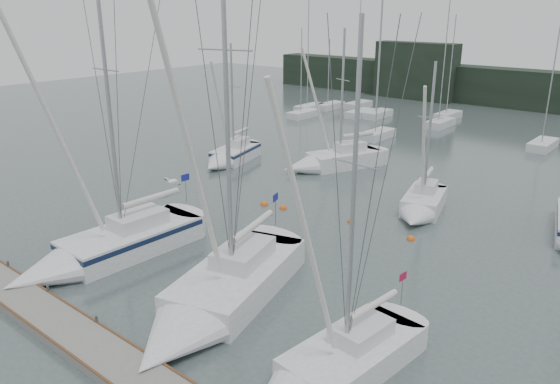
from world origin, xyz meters
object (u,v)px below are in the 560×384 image
Objects in this scene: sailboat_mid_b at (327,162)px; buoy_b at (411,239)px; buoy_a at (283,208)px; buoy_d at (351,222)px; sailboat_near_right at (322,377)px; sailboat_near_left at (98,252)px; sailboat_mid_c at (421,207)px; sailboat_mid_a at (229,157)px; sailboat_near_center at (210,304)px; buoy_c at (264,205)px.

sailboat_mid_b is 24.67× the size of buoy_b.
sailboat_mid_b is 23.61× the size of buoy_a.
sailboat_mid_b is 11.86m from buoy_d.
sailboat_near_right reaches higher than sailboat_mid_b.
sailboat_mid_c is (9.88, 17.38, -0.12)m from sailboat_near_left.
buoy_d is at bearing 124.94° from sailboat_near_right.
sailboat_near_right is 1.26× the size of sailboat_mid_a.
sailboat_near_center is at bearing -110.08° from sailboat_mid_c.
sailboat_near_center reaches higher than buoy_d.
buoy_a is 1.04× the size of buoy_b.
sailboat_mid_b is at bearing 132.67° from buoy_d.
sailboat_mid_c is (1.46, 17.19, -0.08)m from sailboat_near_center.
sailboat_near_right is 16.13m from buoy_d.
sailboat_near_center is at bearing -57.86° from buoy_c.
buoy_a is 0.94× the size of buoy_c.
buoy_b is (11.23, 13.49, -0.67)m from sailboat_near_left.
buoy_a is 1.47m from buoy_c.
sailboat_mid_c is (10.82, -4.86, -0.06)m from sailboat_mid_b.
sailboat_near_right reaches higher than sailboat_mid_c.
sailboat_mid_b reaches higher than sailboat_mid_a.
sailboat_near_center is 13.42m from buoy_d.
sailboat_near_right reaches higher than buoy_d.
sailboat_near_center is at bearing -84.29° from buoy_d.
sailboat_near_center reaches higher than buoy_b.
buoy_d is (6.30, 1.18, 0.00)m from buoy_c.
sailboat_near_center is 1.40× the size of sailboat_near_right.
sailboat_near_right is 1.31× the size of sailboat_mid_c.
sailboat_near_left is at bearing -176.33° from sailboat_near_right.
sailboat_near_left is 17.56m from buoy_b.
buoy_d is at bearing 179.44° from buoy_b.
sailboat_mid_c is 4.79m from buoy_d.
sailboat_near_center is at bearing 179.32° from sailboat_near_right.
sailboat_mid_a is 21.60× the size of buoy_d.
buoy_a is (-7.66, -4.73, -0.55)m from sailboat_mid_c.
sailboat_mid_a is at bearing 116.30° from sailboat_near_left.
sailboat_mid_a is at bearing 166.72° from buoy_b.
sailboat_near_right is 18.62m from sailboat_mid_c.
sailboat_near_center is 13.60m from buoy_b.
sailboat_near_left is 1.61× the size of sailboat_mid_c.
sailboat_mid_c reaches higher than buoy_a.
sailboat_mid_b is at bearing 140.60° from sailboat_mid_c.
buoy_c is at bearing -169.39° from buoy_d.
sailboat_mid_b is (-15.89, 22.78, 0.09)m from sailboat_near_right.
sailboat_near_right is at bearing -60.82° from buoy_d.
sailboat_near_left is 1.38× the size of sailboat_mid_b.
sailboat_mid_b is 22.18× the size of buoy_c.
sailboat_near_right is 29.92m from sailboat_mid_a.
sailboat_near_left is at bearing -129.77° from buoy_b.
buoy_a is 1.03× the size of buoy_d.
sailboat_near_center is 1.77× the size of sailboat_mid_a.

